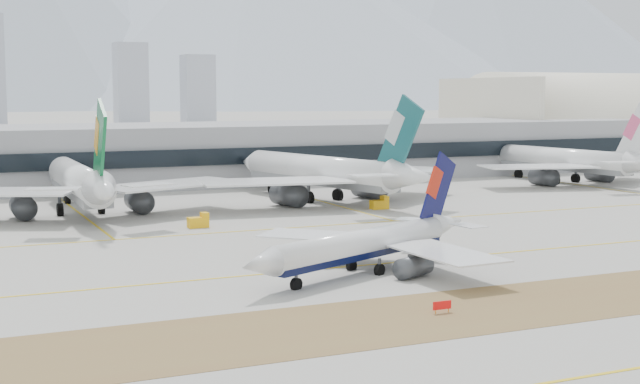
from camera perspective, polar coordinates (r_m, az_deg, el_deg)
name	(u,v)px	position (r m, az deg, el deg)	size (l,w,h in m)	color
ground	(389,256)	(128.88, 4.44, -4.08)	(3000.00, 3000.00, 0.00)	#9B9791
taxiing_airliner	(369,244)	(116.71, 3.15, -3.35)	(42.31, 35.97, 15.14)	white
widebody_eva	(81,184)	(175.39, -15.05, 0.51)	(63.78, 62.18, 22.73)	white
widebody_cathay	(327,173)	(189.88, 0.43, 1.22)	(63.47, 63.29, 23.31)	white
widebody_china_air	(569,161)	(237.50, 15.66, 1.89)	(59.23, 58.36, 21.26)	white
terminal	(178,153)	(234.62, -9.09, 2.45)	(280.00, 43.10, 15.00)	gray
hangar	(592,158)	(327.91, 16.99, 2.07)	(91.00, 60.00, 60.00)	silver
hold_sign_left	(442,305)	(96.23, 7.82, -7.21)	(2.20, 0.15, 1.35)	red
gse_b	(199,222)	(156.04, -7.76, -1.89)	(3.55, 2.00, 2.60)	#F6AE0C
gse_c	(380,204)	(179.42, 3.86, -0.76)	(3.55, 2.00, 2.60)	#F6AE0C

